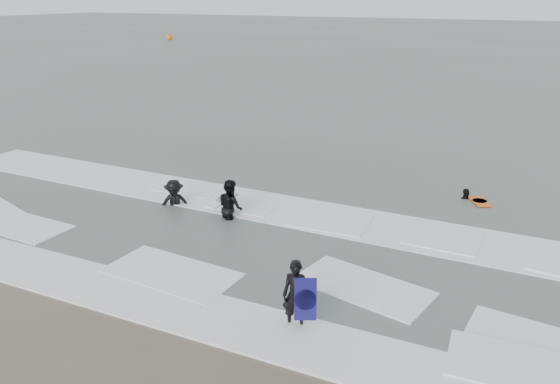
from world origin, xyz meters
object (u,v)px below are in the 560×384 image
at_px(surfer_centre, 295,327).
at_px(surfer_breaker, 175,207).
at_px(buoy, 169,38).
at_px(surfer_right_near, 466,200).
at_px(surfer_wading, 231,218).

distance_m(surfer_centre, surfer_breaker, 8.35).
distance_m(surfer_breaker, buoy, 73.79).
bearing_deg(surfer_breaker, surfer_centre, -65.56).
bearing_deg(surfer_centre, surfer_right_near, 64.59).
xyz_separation_m(surfer_centre, surfer_breaker, (-6.83, 4.80, 0.00)).
height_order(surfer_centre, surfer_wading, surfer_wading).
bearing_deg(surfer_centre, surfer_wading, 120.58).
xyz_separation_m(surfer_breaker, surfer_right_near, (9.03, 5.21, 0.00)).
bearing_deg(surfer_right_near, buoy, -77.07).
distance_m(surfer_wading, surfer_breaker, 2.31).
xyz_separation_m(surfer_centre, surfer_wading, (-4.52, 4.75, 0.00)).
bearing_deg(surfer_wading, surfer_centre, 166.65).
distance_m(surfer_wading, surfer_right_near, 8.54).
bearing_deg(buoy, surfer_breaker, -52.94).
relative_size(surfer_wading, surfer_breaker, 1.04).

